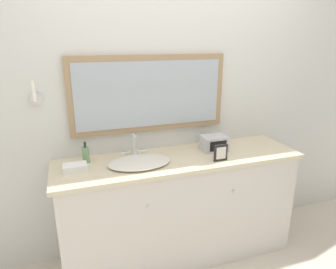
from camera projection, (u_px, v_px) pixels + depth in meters
wall_back at (167, 104)px, 2.52m from camera, size 8.00×0.18×2.55m
vanity_counter at (179, 208)px, 2.50m from camera, size 1.95×0.55×0.91m
sink_basin at (139, 161)px, 2.23m from camera, size 0.47×0.37×0.19m
soap_bottle at (86, 154)px, 2.24m from camera, size 0.05×0.05×0.16m
appliance_box at (214, 143)px, 2.49m from camera, size 0.21×0.15×0.12m
picture_frame at (221, 153)px, 2.27m from camera, size 0.11×0.01×0.13m
hand_towel_near_sink at (75, 168)px, 2.11m from camera, size 0.17×0.11×0.05m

